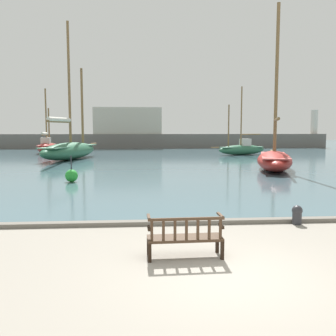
{
  "coord_description": "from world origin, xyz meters",
  "views": [
    {
      "loc": [
        -1.59,
        -6.68,
        2.74
      ],
      "look_at": [
        -0.32,
        10.0,
        1.0
      ],
      "focal_mm": 40.0,
      "sensor_mm": 36.0,
      "label": 1
    }
  ],
  "objects_px": {
    "park_bench": "(185,236)",
    "mooring_bollard": "(297,214)",
    "sailboat_outer_port": "(274,158)",
    "channel_buoy": "(72,176)",
    "sailboat_far_starboard": "(70,149)",
    "sailboat_centre_channel": "(242,149)",
    "sailboat_distant_harbor": "(47,146)"
  },
  "relations": [
    {
      "from": "sailboat_far_starboard",
      "to": "mooring_bollard",
      "type": "distance_m",
      "value": 25.53
    },
    {
      "from": "sailboat_far_starboard",
      "to": "sailboat_distant_harbor",
      "type": "bearing_deg",
      "value": 114.47
    },
    {
      "from": "park_bench",
      "to": "mooring_bollard",
      "type": "height_order",
      "value": "park_bench"
    },
    {
      "from": "park_bench",
      "to": "sailboat_outer_port",
      "type": "distance_m",
      "value": 18.04
    },
    {
      "from": "sailboat_far_starboard",
      "to": "sailboat_outer_port",
      "type": "distance_m",
      "value": 17.77
    },
    {
      "from": "sailboat_distant_harbor",
      "to": "mooring_bollard",
      "type": "height_order",
      "value": "sailboat_distant_harbor"
    },
    {
      "from": "sailboat_outer_port",
      "to": "channel_buoy",
      "type": "height_order",
      "value": "sailboat_outer_port"
    },
    {
      "from": "park_bench",
      "to": "sailboat_far_starboard",
      "type": "xyz_separation_m",
      "value": [
        -7.09,
        25.76,
        0.55
      ]
    },
    {
      "from": "park_bench",
      "to": "sailboat_distant_harbor",
      "type": "height_order",
      "value": "sailboat_distant_harbor"
    },
    {
      "from": "sailboat_outer_port",
      "to": "mooring_bollard",
      "type": "bearing_deg",
      "value": -107.59
    },
    {
      "from": "sailboat_centre_channel",
      "to": "sailboat_outer_port",
      "type": "xyz_separation_m",
      "value": [
        -1.78,
        -14.25,
        0.09
      ]
    },
    {
      "from": "sailboat_distant_harbor",
      "to": "mooring_bollard",
      "type": "bearing_deg",
      "value": -65.38
    },
    {
      "from": "channel_buoy",
      "to": "sailboat_distant_harbor",
      "type": "bearing_deg",
      "value": 106.28
    },
    {
      "from": "channel_buoy",
      "to": "mooring_bollard",
      "type": "bearing_deg",
      "value": -47.81
    },
    {
      "from": "sailboat_outer_port",
      "to": "channel_buoy",
      "type": "relative_size",
      "value": 8.0
    },
    {
      "from": "sailboat_distant_harbor",
      "to": "mooring_bollard",
      "type": "distance_m",
      "value": 35.71
    },
    {
      "from": "sailboat_centre_channel",
      "to": "channel_buoy",
      "type": "xyz_separation_m",
      "value": [
        -14.07,
        -19.11,
        -0.33
      ]
    },
    {
      "from": "park_bench",
      "to": "sailboat_outer_port",
      "type": "relative_size",
      "value": 0.15
    },
    {
      "from": "sailboat_outer_port",
      "to": "sailboat_distant_harbor",
      "type": "relative_size",
      "value": 1.46
    },
    {
      "from": "sailboat_distant_harbor",
      "to": "park_bench",
      "type": "bearing_deg",
      "value": -72.11
    },
    {
      "from": "sailboat_far_starboard",
      "to": "park_bench",
      "type": "bearing_deg",
      "value": -74.62
    },
    {
      "from": "sailboat_centre_channel",
      "to": "sailboat_distant_harbor",
      "type": "height_order",
      "value": "sailboat_distant_harbor"
    },
    {
      "from": "sailboat_centre_channel",
      "to": "channel_buoy",
      "type": "bearing_deg",
      "value": -126.37
    },
    {
      "from": "park_bench",
      "to": "sailboat_distant_harbor",
      "type": "xyz_separation_m",
      "value": [
        -11.3,
        35.03,
        0.35
      ]
    },
    {
      "from": "sailboat_outer_port",
      "to": "mooring_bollard",
      "type": "relative_size",
      "value": 19.27
    },
    {
      "from": "sailboat_centre_channel",
      "to": "sailboat_far_starboard",
      "type": "distance_m",
      "value": 17.41
    },
    {
      "from": "sailboat_far_starboard",
      "to": "sailboat_distant_harbor",
      "type": "relative_size",
      "value": 1.63
    },
    {
      "from": "mooring_bollard",
      "to": "channel_buoy",
      "type": "xyz_separation_m",
      "value": [
        -7.97,
        8.79,
        0.1
      ]
    },
    {
      "from": "sailboat_distant_harbor",
      "to": "sailboat_centre_channel",
      "type": "bearing_deg",
      "value": -12.27
    },
    {
      "from": "sailboat_centre_channel",
      "to": "sailboat_outer_port",
      "type": "height_order",
      "value": "sailboat_outer_port"
    },
    {
      "from": "sailboat_centre_channel",
      "to": "sailboat_far_starboard",
      "type": "height_order",
      "value": "sailboat_far_starboard"
    },
    {
      "from": "sailboat_centre_channel",
      "to": "channel_buoy",
      "type": "height_order",
      "value": "sailboat_centre_channel"
    }
  ]
}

